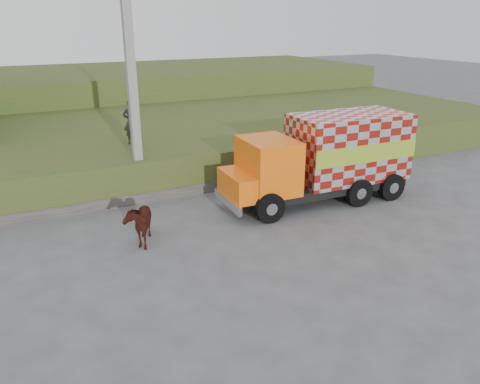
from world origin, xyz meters
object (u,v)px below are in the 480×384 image
utility_pole (132,87)px  pedestrian (132,122)px  cargo_truck (326,158)px  cow (139,222)px

utility_pole → pedestrian: bearing=79.6°
cargo_truck → pedestrian: 7.86m
pedestrian → cargo_truck: bearing=146.4°
pedestrian → utility_pole: bearing=90.1°
cargo_truck → pedestrian: bearing=138.3°
cargo_truck → cow: 7.12m
utility_pole → cargo_truck: 7.23m
pedestrian → cow: bearing=87.0°
utility_pole → cow: utility_pole is taller
cow → utility_pole: bearing=94.1°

